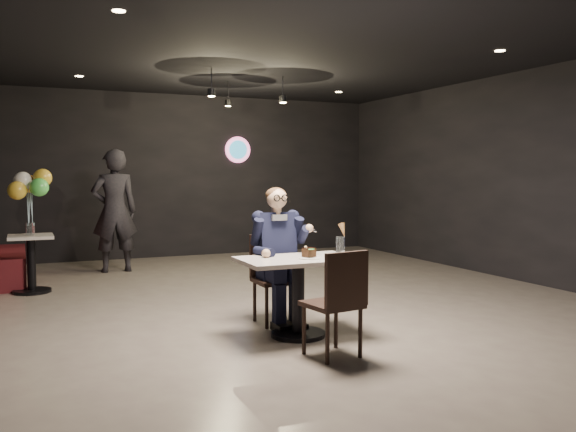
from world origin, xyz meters
name	(u,v)px	position (x,y,z in m)	size (l,w,h in m)	color
floor	(296,300)	(0.00, 0.00, 0.00)	(9.00, 9.00, 0.00)	gray
wall_sign	(238,150)	(0.80, 4.47, 2.00)	(0.50, 0.06, 0.50)	pink
pendant_lights	(241,84)	(0.00, 2.00, 2.88)	(1.40, 1.20, 0.36)	black
main_table	(298,297)	(-0.67, -1.52, 0.38)	(1.10, 0.70, 0.75)	silver
chair_far	(276,279)	(-0.67, -0.97, 0.46)	(0.42, 0.46, 0.92)	black
chair_near	(332,302)	(-0.67, -2.21, 0.46)	(0.42, 0.46, 0.92)	black
seated_man	(276,254)	(-0.67, -0.97, 0.72)	(0.60, 0.80, 1.44)	black
dessert_plate	(310,258)	(-0.60, -1.63, 0.76)	(0.20, 0.20, 0.01)	white
cake_slice	(309,253)	(-0.58, -1.58, 0.80)	(0.11, 0.09, 0.08)	black
mint_leaf	(311,249)	(-0.59, -1.65, 0.84)	(0.06, 0.04, 0.01)	#2A8036
sundae_glass	(340,247)	(-0.26, -1.60, 0.84)	(0.08, 0.08, 0.19)	silver
wafer_cone	(343,230)	(-0.22, -1.57, 1.00)	(0.07, 0.07, 0.14)	#AF8748
booth_bench	(7,249)	(-3.25, 2.80, 0.48)	(0.48, 1.90, 0.95)	#4B101A
side_table	(31,266)	(-2.95, 1.80, 0.34)	(0.55, 0.55, 0.68)	silver
balloon_vase	(30,229)	(-2.95, 1.80, 0.83)	(0.11, 0.11, 0.16)	silver
balloon_bunch	(29,196)	(-2.95, 1.80, 1.25)	(0.43, 0.43, 0.71)	gold
passerby	(114,211)	(-1.71, 3.10, 0.96)	(0.70, 0.46, 1.92)	black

